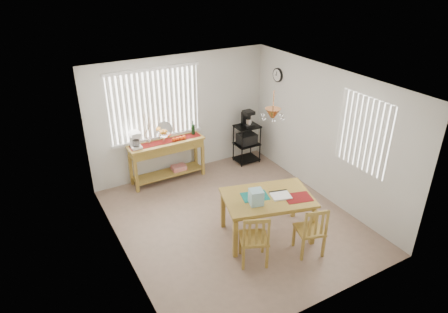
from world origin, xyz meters
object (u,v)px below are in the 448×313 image
wire_cart (247,140)px  cart_items (247,119)px  dining_table (268,201)px  chair_left (254,239)px  chair_right (311,231)px  sideboard (167,151)px

wire_cart → cart_items: size_ratio=2.43×
dining_table → chair_left: (-0.57, -0.48, -0.24)m
chair_right → sideboard: bearing=107.5°
sideboard → chair_left: (0.15, -3.11, -0.22)m
wire_cart → cart_items: 0.53m
wire_cart → chair_left: chair_left is taller
cart_items → dining_table: 2.81m
sideboard → dining_table: (0.72, -2.63, 0.02)m
chair_left → chair_right: bearing=-15.5°
sideboard → dining_table: size_ratio=0.97×
wire_cart → chair_right: bearing=-104.8°
dining_table → chair_left: 0.79m
sideboard → wire_cart: same height
cart_items → wire_cart: bearing=-90.0°
cart_items → chair_left: (-1.76, -3.00, -0.62)m
chair_left → chair_right: (0.91, -0.25, -0.01)m
sideboard → chair_left: bearing=-87.3°
sideboard → cart_items: cart_items is taller
dining_table → chair_right: bearing=-65.4°
dining_table → chair_right: (0.34, -0.73, -0.25)m
chair_right → dining_table: bearing=114.6°
dining_table → chair_right: 0.84m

